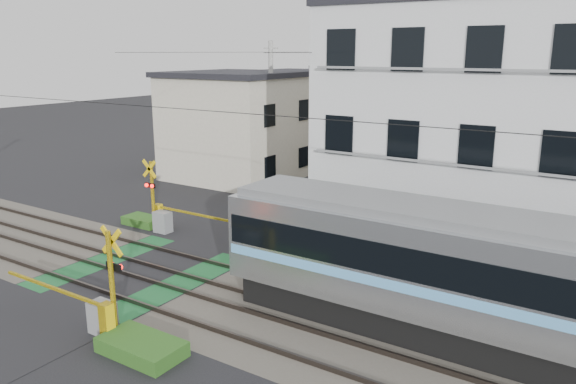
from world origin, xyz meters
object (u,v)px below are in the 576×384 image
Objects in this scene: crossing_signal_far at (162,216)px; apartment_block at (473,126)px; crossing_signal_near at (102,311)px; pedestrian at (438,139)px.

apartment_block reaches higher than crossing_signal_far.
apartment_block reaches higher than crossing_signal_near.
apartment_block is at bearing 105.60° from pedestrian.
pedestrian is at bearing 83.12° from crossing_signal_far.
pedestrian is (3.16, 26.17, 0.14)m from crossing_signal_far.
crossing_signal_far is 26.36m from pedestrian.
crossing_signal_far is at bearing 125.29° from crossing_signal_near.
pedestrian is at bearing 111.31° from apartment_block.
crossing_signal_near is at bearing -54.71° from crossing_signal_far.
crossing_signal_near is 1.00× the size of crossing_signal_far.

